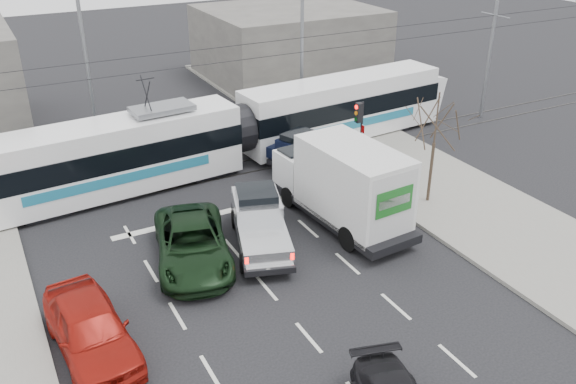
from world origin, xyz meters
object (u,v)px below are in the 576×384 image
box_truck (343,184)px  green_car (192,244)px  navy_pickup (313,158)px  tram (238,130)px  street_lamp_far (82,56)px  traffic_signal (360,123)px  silver_pickup (259,220)px  red_car (90,329)px  bare_tree (436,123)px  street_lamp_near (299,40)px

box_truck → green_car: (-6.60, 0.05, -1.00)m
navy_pickup → tram: bearing=105.1°
street_lamp_far → navy_pickup: bearing=-45.8°
traffic_signal → silver_pickup: 8.00m
red_car → green_car: bearing=32.3°
street_lamp_far → box_truck: bearing=-60.7°
box_truck → street_lamp_far: bearing=115.0°
street_lamp_far → green_car: bearing=-86.5°
tram → navy_pickup: 4.23m
traffic_signal → silver_pickup: traffic_signal is taller
tram → silver_pickup: 8.00m
silver_pickup → red_car: silver_pickup is taller
bare_tree → silver_pickup: 8.61m
tram → green_car: 9.44m
street_lamp_far → green_car: 13.87m
street_lamp_near → tram: size_ratio=0.36×
silver_pickup → red_car: bearing=-136.3°
red_car → silver_pickup: bearing=21.1°
silver_pickup → navy_pickup: navy_pickup is taller
traffic_signal → street_lamp_far: 14.47m
traffic_signal → tram: tram is taller
street_lamp_far → street_lamp_near: bearing=-9.9°
traffic_signal → silver_pickup: size_ratio=0.63×
street_lamp_near → silver_pickup: bearing=-125.5°
red_car → navy_pickup: bearing=27.8°
box_truck → green_car: bearing=175.3°
street_lamp_near → red_car: 21.35m
street_lamp_near → red_car: street_lamp_near is taller
tram → box_truck: size_ratio=3.42×
bare_tree → green_car: (-10.98, 0.35, -3.00)m
street_lamp_near → silver_pickup: (-7.84, -10.97, -4.13)m
bare_tree → green_car: 11.39m
bare_tree → street_lamp_far: street_lamp_far is taller
street_lamp_far → green_car: street_lamp_far is taller
box_truck → red_car: bearing=-167.8°
green_car → tram: bearing=70.1°
box_truck → red_car: box_truck is taller
red_car → street_lamp_far: bearing=73.2°
navy_pickup → bare_tree: bearing=-76.3°
street_lamp_near → navy_pickup: 8.43m
silver_pickup → green_car: 2.87m
traffic_signal → box_truck: traffic_signal is taller
tram → silver_pickup: size_ratio=4.42×
street_lamp_far → red_car: size_ratio=1.79×
box_truck → green_car: size_ratio=1.30×
bare_tree → tram: bare_tree is taller
street_lamp_near → street_lamp_far: size_ratio=1.00×
navy_pickup → box_truck: bearing=-125.1°
street_lamp_near → tram: (-5.39, -3.41, -3.29)m
traffic_signal → green_car: 10.68m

